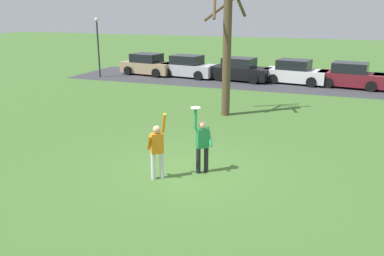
# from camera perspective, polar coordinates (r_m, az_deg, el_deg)

# --- Properties ---
(ground_plane) EXTENTS (120.00, 120.00, 0.00)m
(ground_plane) POSITION_cam_1_polar(r_m,az_deg,el_deg) (12.70, -0.33, -6.22)
(ground_plane) COLOR #426B2D
(person_catcher) EXTENTS (0.57, 0.55, 2.08)m
(person_catcher) POSITION_cam_1_polar(r_m,az_deg,el_deg) (12.33, 1.48, -2.05)
(person_catcher) COLOR black
(person_catcher) RESTS_ON ground_plane
(person_defender) EXTENTS (0.65, 0.64, 2.05)m
(person_defender) POSITION_cam_1_polar(r_m,az_deg,el_deg) (11.93, -4.97, -2.78)
(person_defender) COLOR silver
(person_defender) RESTS_ON ground_plane
(frisbee_disc) EXTENTS (0.29, 0.29, 0.02)m
(frisbee_disc) POSITION_cam_1_polar(r_m,az_deg,el_deg) (11.94, 0.50, 2.88)
(frisbee_disc) COLOR white
(frisbee_disc) RESTS_ON person_catcher
(parked_car_tan) EXTENTS (4.32, 2.48, 1.59)m
(parked_car_tan) POSITION_cam_1_polar(r_m,az_deg,el_deg) (31.38, -6.24, 8.85)
(parked_car_tan) COLOR tan
(parked_car_tan) RESTS_ON ground_plane
(parked_car_silver) EXTENTS (4.32, 2.48, 1.59)m
(parked_car_silver) POSITION_cam_1_polar(r_m,az_deg,el_deg) (30.05, -0.55, 8.60)
(parked_car_silver) COLOR #BCBCC1
(parked_car_silver) RESTS_ON ground_plane
(parked_car_black) EXTENTS (4.32, 2.48, 1.59)m
(parked_car_black) POSITION_cam_1_polar(r_m,az_deg,el_deg) (28.73, 6.84, 8.11)
(parked_car_black) COLOR black
(parked_car_black) RESTS_ON ground_plane
(parked_car_white) EXTENTS (4.32, 2.48, 1.59)m
(parked_car_white) POSITION_cam_1_polar(r_m,az_deg,el_deg) (28.32, 14.36, 7.59)
(parked_car_white) COLOR white
(parked_car_white) RESTS_ON ground_plane
(parked_car_maroon) EXTENTS (4.32, 2.48, 1.59)m
(parked_car_maroon) POSITION_cam_1_polar(r_m,az_deg,el_deg) (27.94, 21.58, 6.83)
(parked_car_maroon) COLOR maroon
(parked_car_maroon) RESTS_ON ground_plane
(parking_strip) EXTENTS (27.75, 6.40, 0.01)m
(parking_strip) POSITION_cam_1_polar(r_m,az_deg,el_deg) (28.39, 10.05, 6.40)
(parking_strip) COLOR #38383D
(parking_strip) RESTS_ON ground_plane
(bare_tree_tall) EXTENTS (2.02, 2.08, 6.80)m
(bare_tree_tall) POSITION_cam_1_polar(r_m,az_deg,el_deg) (18.86, 4.95, 12.08)
(bare_tree_tall) COLOR brown
(bare_tree_tall) RESTS_ON ground_plane
(lamppost_by_lot) EXTENTS (0.28, 0.28, 4.26)m
(lamppost_by_lot) POSITION_cam_1_polar(r_m,az_deg,el_deg) (30.50, -13.16, 11.81)
(lamppost_by_lot) COLOR #2D2D33
(lamppost_by_lot) RESTS_ON ground_plane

